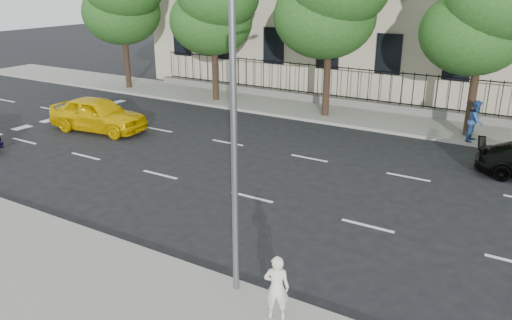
# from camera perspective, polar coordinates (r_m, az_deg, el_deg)

# --- Properties ---
(ground) EXTENTS (120.00, 120.00, 0.00)m
(ground) POSITION_cam_1_polar(r_m,az_deg,el_deg) (14.82, -5.55, -7.67)
(ground) COLOR black
(ground) RESTS_ON ground
(near_sidewalk) EXTENTS (60.00, 4.00, 0.15)m
(near_sidewalk) POSITION_cam_1_polar(r_m,az_deg,el_deg) (12.27, -16.99, -14.53)
(near_sidewalk) COLOR gray
(near_sidewalk) RESTS_ON ground
(far_sidewalk) EXTENTS (60.00, 4.00, 0.15)m
(far_sidewalk) POSITION_cam_1_polar(r_m,az_deg,el_deg) (26.61, 12.54, 4.72)
(far_sidewalk) COLOR gray
(far_sidewalk) RESTS_ON ground
(lane_markings) EXTENTS (49.60, 4.62, 0.01)m
(lane_markings) POSITION_cam_1_polar(r_m,az_deg,el_deg) (18.48, 3.15, -1.81)
(lane_markings) COLOR silver
(lane_markings) RESTS_ON ground
(crosswalk) EXTENTS (0.50, 12.10, 0.01)m
(crosswalk) POSITION_cam_1_polar(r_m,az_deg,el_deg) (27.48, -23.84, 3.80)
(crosswalk) COLOR silver
(crosswalk) RESTS_ON ground
(iron_fence) EXTENTS (30.00, 0.50, 2.20)m
(iron_fence) POSITION_cam_1_polar(r_m,az_deg,el_deg) (28.05, 13.77, 6.60)
(iron_fence) COLOR slate
(iron_fence) RESTS_ON far_sidewalk
(street_light) EXTENTS (0.25, 3.32, 8.05)m
(street_light) POSITION_cam_1_polar(r_m,az_deg,el_deg) (10.41, -1.01, 10.56)
(street_light) COLOR slate
(street_light) RESTS_ON near_sidewalk
(tree_d) EXTENTS (5.34, 4.94, 8.84)m
(tree_d) POSITION_cam_1_polar(r_m,az_deg,el_deg) (24.04, 24.94, 15.78)
(tree_d) COLOR #382619
(tree_d) RESTS_ON far_sidewalk
(yellow_taxi) EXTENTS (5.01, 2.54, 1.63)m
(yellow_taxi) POSITION_cam_1_polar(r_m,az_deg,el_deg) (24.95, -17.61, 5.02)
(yellow_taxi) COLOR #EABA01
(yellow_taxi) RESTS_ON ground
(woman_near) EXTENTS (0.63, 0.53, 1.46)m
(woman_near) POSITION_cam_1_polar(r_m,az_deg,el_deg) (10.59, 2.38, -14.36)
(woman_near) COLOR white
(woman_near) RESTS_ON near_sidewalk
(pedestrian_far) EXTENTS (0.80, 0.97, 1.81)m
(pedestrian_far) POSITION_cam_1_polar(r_m,az_deg,el_deg) (23.74, 23.80, 4.11)
(pedestrian_far) COLOR navy
(pedestrian_far) RESTS_ON far_sidewalk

